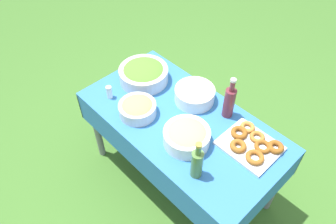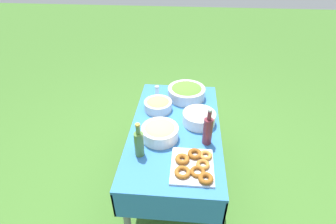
% 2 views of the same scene
% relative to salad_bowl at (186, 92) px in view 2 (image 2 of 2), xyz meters
% --- Properties ---
extents(ground_plane, '(14.00, 14.00, 0.00)m').
position_rel_salad_bowl_xyz_m(ground_plane, '(0.45, -0.07, -0.75)').
color(ground_plane, '#3D6B28').
extents(picnic_table, '(1.34, 0.71, 0.69)m').
position_rel_salad_bowl_xyz_m(picnic_table, '(0.45, -0.07, -0.16)').
color(picnic_table, '#2D6BB2').
rests_on(picnic_table, ground_plane).
extents(salad_bowl, '(0.34, 0.34, 0.12)m').
position_rel_salad_bowl_xyz_m(salad_bowl, '(0.00, 0.00, 0.00)').
color(salad_bowl, silver).
rests_on(salad_bowl, picnic_table).
extents(pasta_bowl, '(0.28, 0.28, 0.12)m').
position_rel_salad_bowl_xyz_m(pasta_bowl, '(0.60, -0.18, -0.00)').
color(pasta_bowl, white).
rests_on(pasta_bowl, picnic_table).
extents(donut_platter, '(0.33, 0.28, 0.05)m').
position_rel_salad_bowl_xyz_m(donut_platter, '(0.88, 0.07, -0.04)').
color(donut_platter, silver).
rests_on(donut_platter, picnic_table).
extents(plate_stack, '(0.26, 0.26, 0.10)m').
position_rel_salad_bowl_xyz_m(plate_stack, '(0.38, 0.11, -0.02)').
color(plate_stack, white).
rests_on(plate_stack, picnic_table).
extents(olive_oil_bottle, '(0.07, 0.07, 0.27)m').
position_rel_salad_bowl_xyz_m(olive_oil_bottle, '(0.79, -0.30, 0.04)').
color(olive_oil_bottle, '#4C7238').
rests_on(olive_oil_bottle, picnic_table).
extents(wine_bottle, '(0.07, 0.07, 0.30)m').
position_rel_salad_bowl_xyz_m(wine_bottle, '(0.62, 0.17, 0.06)').
color(wine_bottle, maroon).
rests_on(wine_bottle, picnic_table).
extents(fruit_bowl, '(0.24, 0.24, 0.10)m').
position_rel_salad_bowl_xyz_m(fruit_bowl, '(0.22, -0.24, -0.01)').
color(fruit_bowl, silver).
rests_on(fruit_bowl, picnic_table).
extents(salt_shaker, '(0.04, 0.04, 0.09)m').
position_rel_salad_bowl_xyz_m(salt_shaker, '(-0.03, -0.28, -0.02)').
color(salt_shaker, white).
rests_on(salt_shaker, picnic_table).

